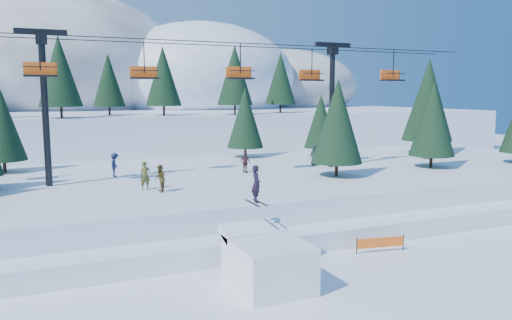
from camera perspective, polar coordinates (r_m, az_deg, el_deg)
name	(u,v)px	position (r m, az deg, el deg)	size (l,w,h in m)	color
ground	(292,301)	(21.86, 4.17, -15.76)	(160.00, 160.00, 0.00)	white
mid_shelf	(181,193)	(37.69, -8.61, -3.80)	(70.00, 22.00, 2.50)	white
berm	(227,238)	(28.57, -3.36, -8.89)	(70.00, 6.00, 1.10)	white
mountain_ridge	(65,87)	(91.22, -20.96, 7.76)	(119.00, 60.18, 26.46)	white
jump_kicker	(267,261)	(22.94, 1.28, -11.42)	(3.13, 4.36, 5.33)	white
chairlift	(202,84)	(37.49, -6.25, 8.60)	(46.00, 3.21, 10.28)	black
conifer_stand	(202,116)	(38.08, -6.20, 5.02)	(63.82, 17.20, 9.66)	black
distant_skiers	(166,168)	(36.26, -10.28, -0.89)	(27.89, 8.03, 1.84)	#4F4F21
banner_near	(380,243)	(28.54, 14.03, -9.15)	(2.82, 0.53, 0.90)	black
banner_far	(373,232)	(30.52, 13.24, -8.02)	(2.85, 0.29, 0.90)	black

